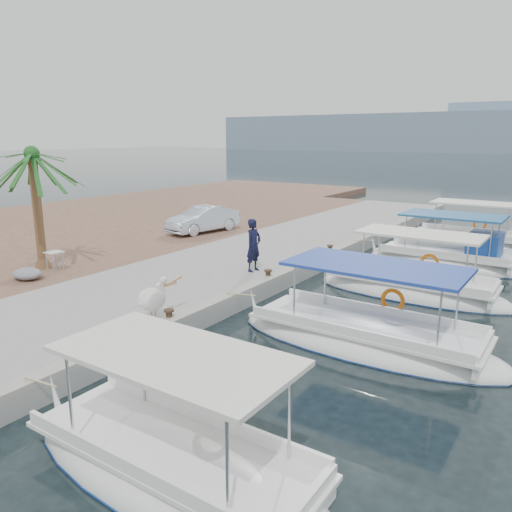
% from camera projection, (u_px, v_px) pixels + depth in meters
% --- Properties ---
extents(ground, '(400.00, 400.00, 0.00)m').
position_uv_depth(ground, '(252.00, 306.00, 16.31)').
color(ground, black).
rests_on(ground, ground).
extents(concrete_quay, '(6.00, 40.00, 0.50)m').
position_uv_depth(concrete_quay, '(260.00, 257.00, 21.92)').
color(concrete_quay, gray).
rests_on(concrete_quay, ground).
extents(quay_curb, '(0.44, 40.00, 0.12)m').
position_uv_depth(quay_curb, '(317.00, 258.00, 20.34)').
color(quay_curb, gray).
rests_on(quay_curb, concrete_quay).
extents(cobblestone_strip, '(4.00, 40.00, 0.50)m').
position_uv_depth(cobblestone_strip, '(176.00, 244.00, 24.63)').
color(cobblestone_strip, brown).
rests_on(cobblestone_strip, ground).
extents(land_backing, '(16.00, 60.00, 0.48)m').
position_uv_depth(land_backing, '(52.00, 225.00, 30.04)').
color(land_backing, brown).
rests_on(land_backing, ground).
extents(fishing_caique_a, '(6.26, 2.09, 2.83)m').
position_uv_depth(fishing_caique_a, '(173.00, 472.00, 8.01)').
color(fishing_caique_a, white).
rests_on(fishing_caique_a, ground).
extents(fishing_caique_b, '(7.40, 2.45, 2.83)m').
position_uv_depth(fishing_caique_b, '(365.00, 341.00, 13.16)').
color(fishing_caique_b, white).
rests_on(fishing_caique_b, ground).
extents(fishing_caique_c, '(6.78, 2.09, 2.83)m').
position_uv_depth(fishing_caique_c, '(411.00, 292.00, 17.36)').
color(fishing_caique_c, white).
rests_on(fishing_caique_c, ground).
extents(fishing_caique_d, '(6.68, 2.51, 2.83)m').
position_uv_depth(fishing_caique_d, '(448.00, 262.00, 21.29)').
color(fishing_caique_d, white).
rests_on(fishing_caique_d, ground).
extents(fishing_caique_e, '(6.59, 2.22, 2.83)m').
position_uv_depth(fishing_caique_e, '(468.00, 244.00, 25.25)').
color(fishing_caique_e, white).
rests_on(fishing_caique_e, ground).
extents(mooring_bollards, '(0.28, 20.28, 0.33)m').
position_uv_depth(mooring_bollards, '(268.00, 273.00, 17.55)').
color(mooring_bollards, black).
rests_on(mooring_bollards, concrete_quay).
extents(pelican, '(0.59, 1.46, 1.13)m').
position_uv_depth(pelican, '(154.00, 298.00, 13.61)').
color(pelican, tan).
rests_on(pelican, concrete_quay).
extents(fisherman, '(0.51, 0.74, 1.96)m').
position_uv_depth(fisherman, '(254.00, 245.00, 18.42)').
color(fisherman, black).
rests_on(fisherman, concrete_quay).
extents(date_palm, '(4.60, 4.60, 5.20)m').
position_uv_depth(date_palm, '(32.00, 155.00, 18.08)').
color(date_palm, brown).
rests_on(date_palm, cobblestone_strip).
extents(parked_car, '(2.15, 4.29, 1.35)m').
position_uv_depth(parked_car, '(203.00, 219.00, 26.18)').
color(parked_car, silver).
rests_on(parked_car, cobblestone_strip).
extents(tarp_bundle, '(1.10, 0.90, 0.40)m').
position_uv_depth(tarp_bundle, '(27.00, 274.00, 17.50)').
color(tarp_bundle, gray).
rests_on(tarp_bundle, cobblestone_strip).
extents(folding_table, '(0.55, 0.55, 0.73)m').
position_uv_depth(folding_table, '(54.00, 257.00, 18.53)').
color(folding_table, silver).
rests_on(folding_table, cobblestone_strip).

